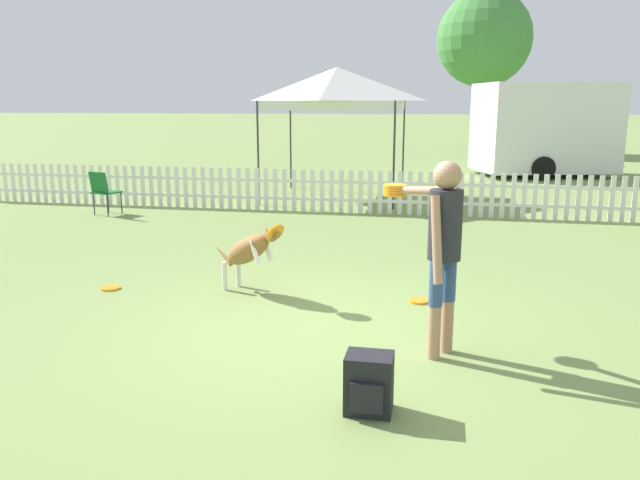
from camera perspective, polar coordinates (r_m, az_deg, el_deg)
The scene contains 12 objects.
ground_plane at distance 6.09m, azimuth -0.06°, elevation -8.33°, with size 240.00×240.00×0.00m, color olive.
handler_person at distance 5.37m, azimuth 10.98°, elevation 0.51°, with size 0.77×1.01×1.69m.
leaping_dog at distance 7.13m, azimuth -6.50°, elevation -0.89°, with size 1.07×0.75×0.89m.
frisbee_near_handler at distance 7.02m, azimuth 9.00°, elevation -5.52°, with size 0.22×0.22×0.02m.
frisbee_near_dog at distance 7.81m, azimuth -18.62°, elevation -4.18°, with size 0.22×0.22×0.02m.
frisbee_midfield at distance 5.31m, azimuth 4.18°, elevation -11.44°, with size 0.22×0.22×0.02m.
backpack_on_grass at distance 4.54m, azimuth 4.49°, elevation -12.98°, with size 0.33×0.30×0.43m.
picket_fence at distance 12.38m, azimuth 5.97°, elevation 4.34°, with size 18.29×0.04×0.86m.
folding_chair_center at distance 12.91m, azimuth -19.21°, elevation 4.44°, with size 0.54×0.56×0.86m.
canopy_tent_main at distance 14.45m, azimuth 1.54°, elevation 13.66°, with size 2.92×2.92×2.94m.
equipment_trailer at distance 20.03m, azimuth 19.83°, elevation 9.63°, with size 4.78×3.28×2.73m.
tree_left_grove at distance 29.20m, azimuth 14.79°, elevation 17.32°, with size 4.08×4.08×6.91m.
Camera 1 is at (1.11, -5.58, 2.16)m, focal length 35.00 mm.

